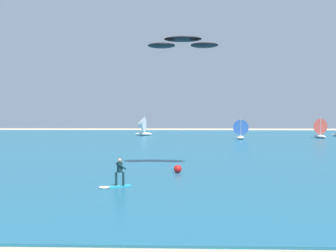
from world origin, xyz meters
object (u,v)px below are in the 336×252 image
at_px(sailboat_far_right, 318,128).
at_px(kitesurfer, 117,177).
at_px(sailboat_anchored_offshore, 242,129).
at_px(marker_buoy, 178,169).
at_px(kite, 183,43).
at_px(sailboat_mid_left, 141,126).

bearing_deg(sailboat_far_right, kitesurfer, -121.17).
relative_size(sailboat_anchored_offshore, sailboat_far_right, 0.97).
relative_size(kitesurfer, sailboat_far_right, 0.51).
bearing_deg(marker_buoy, sailboat_far_right, 59.07).
distance_m(kite, sailboat_anchored_offshore, 37.49).
bearing_deg(sailboat_anchored_offshore, sailboat_far_right, 14.18).
relative_size(kitesurfer, sailboat_anchored_offshore, 0.53).
distance_m(sailboat_far_right, marker_buoy, 48.59).
distance_m(sailboat_anchored_offshore, sailboat_mid_left, 20.87).
xyz_separation_m(sailboat_mid_left, marker_buoy, (7.50, -48.28, -1.63)).
distance_m(kite, sailboat_far_right, 46.56).
height_order(kitesurfer, marker_buoy, kitesurfer).
bearing_deg(kitesurfer, marker_buoy, 57.03).
xyz_separation_m(kitesurfer, marker_buoy, (3.56, 5.49, -0.31)).
xyz_separation_m(kite, sailboat_mid_left, (-7.88, 45.31, -8.04)).
height_order(sailboat_anchored_offshore, marker_buoy, sailboat_anchored_offshore).
bearing_deg(sailboat_far_right, sailboat_anchored_offshore, -165.82).
height_order(sailboat_mid_left, sailboat_far_right, sailboat_mid_left).
bearing_deg(sailboat_far_right, marker_buoy, -120.93).
relative_size(kitesurfer, sailboat_mid_left, 0.47).
bearing_deg(kite, sailboat_mid_left, 99.87).
height_order(kitesurfer, kite, kite).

